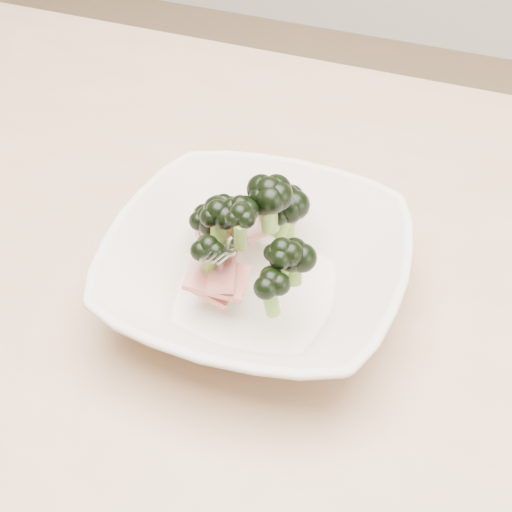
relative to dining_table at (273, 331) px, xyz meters
The scene contains 2 objects.
dining_table is the anchor object (origin of this frame).
broccoli_dish 0.14m from the dining_table, 94.66° to the right, with size 0.27×0.27×0.12m.
Camera 1 is at (0.16, -0.47, 1.23)m, focal length 50.00 mm.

